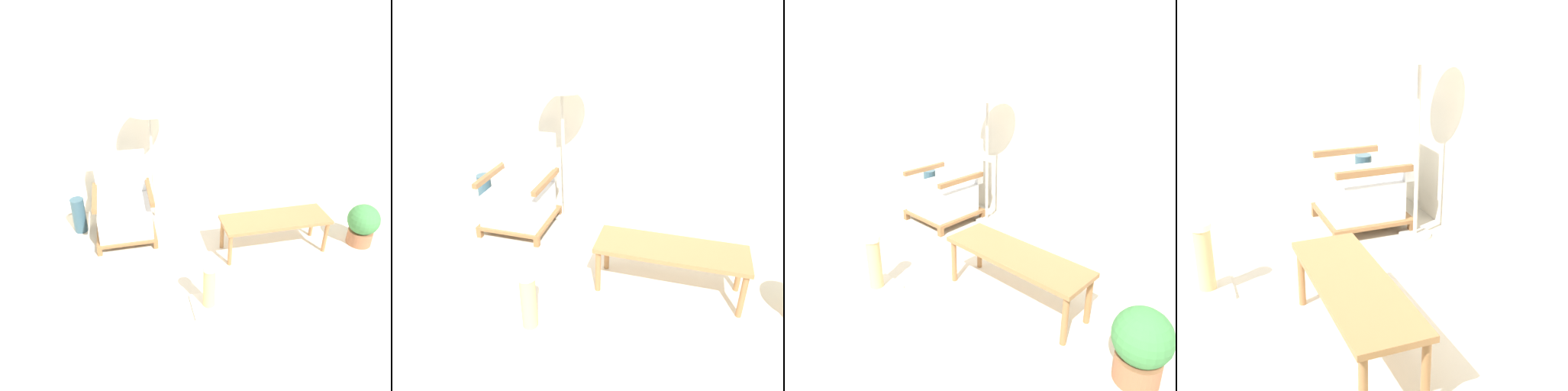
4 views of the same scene
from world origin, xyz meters
The scene contains 7 objects.
ground_plane centered at (0.00, 0.00, 0.00)m, with size 14.00×14.00×0.00m, color beige.
wall_back centered at (0.00, 2.40, 1.35)m, with size 8.00×0.06×2.70m.
armchair centered at (-0.77, 1.80, 0.32)m, with size 0.66×0.67×0.92m.
floor_lamp centered at (-0.39, 2.08, 1.43)m, with size 0.49×0.49×1.60m.
coffee_table centered at (0.78, 1.16, 0.36)m, with size 1.15×0.38×0.41m.
vase centered at (-1.28, 1.98, 0.21)m, with size 0.15×0.15×0.43m, color #2D4C5B.
scratching_post centered at (-0.10, 0.48, 0.18)m, with size 0.31×0.31×0.48m.
Camera 2 is at (0.83, -1.33, 2.03)m, focal length 35.00 mm.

